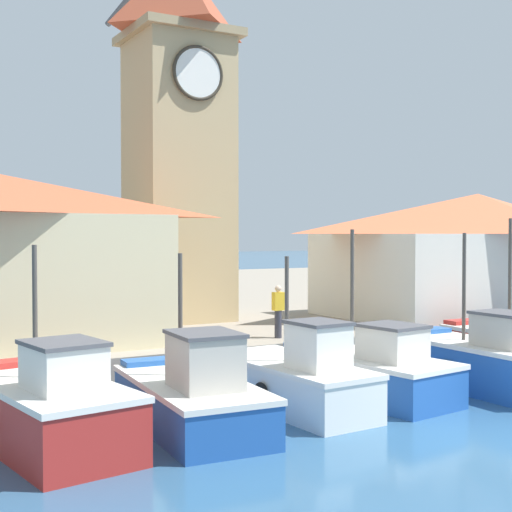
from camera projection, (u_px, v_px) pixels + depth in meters
ground_plane at (512, 439)px, 14.54m from camera, size 300.00×300.00×0.00m
quay_wharf at (100, 303)px, 38.53m from camera, size 120.00×40.00×1.00m
fishing_boat_far_left at (48, 408)px, 13.90m from camera, size 2.77×5.04×3.97m
fishing_boat_left_outer at (192, 395)px, 15.32m from camera, size 2.44×5.17×3.76m
fishing_boat_left_inner at (301, 381)px, 16.72m from camera, size 2.06×4.27×3.65m
fishing_boat_mid_left at (370, 371)px, 18.20m from camera, size 2.67×4.96×4.31m
fishing_boat_center at (481, 361)px, 19.11m from camera, size 2.05×4.86×4.23m
clock_tower at (178, 128)px, 26.39m from camera, size 3.80×3.80×15.14m
warehouse_right at (477, 252)px, 29.16m from camera, size 12.84×6.72×4.85m
port_crane_near at (171, 163)px, 39.21m from camera, size 3.07×7.21×19.15m
dock_worker_near_tower at (278, 310)px, 21.85m from camera, size 0.34×0.22×1.62m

